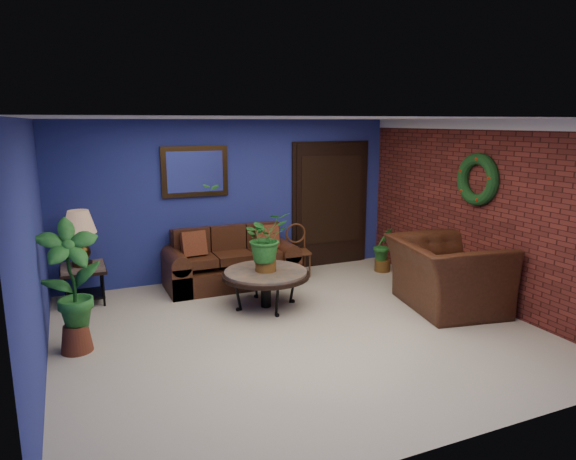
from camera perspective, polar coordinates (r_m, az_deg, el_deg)
name	(u,v)px	position (r m, az deg, el deg)	size (l,w,h in m)	color
floor	(298,330)	(6.30, 1.06, -11.09)	(5.50, 5.50, 0.00)	beige
wall_back	(233,199)	(8.23, -6.17, 3.40)	(5.50, 0.04, 2.50)	navy
wall_left	(34,253)	(5.42, -26.40, -2.30)	(0.04, 5.00, 2.50)	navy
wall_right_brick	(481,213)	(7.48, 20.65, 1.83)	(0.04, 5.00, 2.50)	maroon
ceiling	(298,118)	(5.79, 1.16, 12.29)	(5.50, 5.00, 0.02)	silver
crown_molding	(486,124)	(7.36, 21.17, 10.89)	(0.03, 5.00, 0.14)	white
wall_mirror	(195,172)	(7.97, -10.30, 6.41)	(1.02, 0.06, 0.77)	#3F2911
closet_door	(330,205)	(8.90, 4.73, 2.78)	(1.44, 0.06, 2.18)	black
wreath	(477,179)	(7.41, 20.30, 5.29)	(0.72, 0.72, 0.16)	black
sofa	(230,265)	(7.97, -6.42, -3.93)	(1.98, 0.86, 0.89)	#431E13
coffee_table	(266,275)	(6.92, -2.49, -5.00)	(1.18, 1.18, 0.51)	#4C4742
end_table	(83,274)	(7.60, -21.79, -4.60)	(0.59, 0.59, 0.54)	#4C4742
table_lamp	(80,231)	(7.46, -22.15, -0.14)	(0.44, 0.44, 0.74)	#3F2911
side_chair	(297,246)	(8.35, 1.03, -1.83)	(0.41, 0.41, 0.84)	#5B321A
armchair	(446,275)	(7.20, 17.16, -4.75)	(1.42, 1.24, 0.92)	#431E13
coffee_plant	(265,239)	(6.79, -2.52, -0.98)	(0.71, 0.65, 0.80)	brown
floor_plant	(383,249)	(8.71, 10.51, -2.12)	(0.35, 0.29, 0.75)	brown
tall_plant	(71,282)	(5.96, -22.93, -5.33)	(0.70, 0.53, 1.47)	brown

